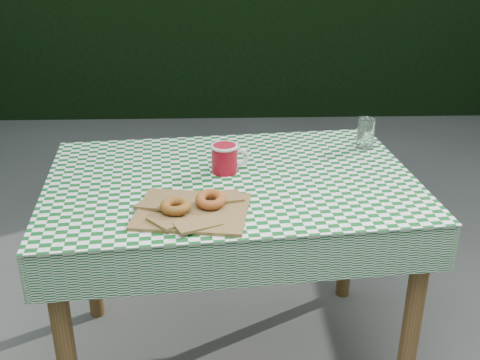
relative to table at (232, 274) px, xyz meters
name	(u,v)px	position (x,y,z in m)	size (l,w,h in m)	color
ground	(223,351)	(-0.04, 0.03, -0.38)	(60.00, 60.00, 0.00)	#4E4F4A
hedge_north	(219,0)	(-0.04, 3.23, 0.53)	(7.00, 0.70, 1.80)	black
table	(232,274)	(0.00, 0.00, 0.00)	(1.20, 0.80, 0.75)	brown
tablecloth	(231,179)	(0.00, 0.00, 0.38)	(1.22, 0.82, 0.01)	#0C4F1B
paper_bag	(192,210)	(-0.12, -0.24, 0.39)	(0.32, 0.26, 0.02)	olive
bagel_front	(175,206)	(-0.17, -0.26, 0.41)	(0.09, 0.09, 0.03)	brown
bagel_back	(211,199)	(-0.07, -0.22, 0.41)	(0.09, 0.09, 0.03)	#A45221
coffee_mug	(225,159)	(-0.02, 0.05, 0.43)	(0.17, 0.17, 0.10)	maroon
drinking_glass	(366,133)	(0.50, 0.26, 0.44)	(0.06, 0.06, 0.11)	white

